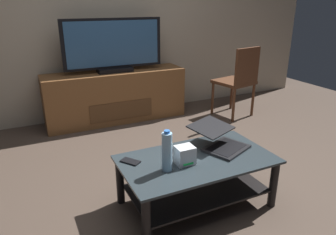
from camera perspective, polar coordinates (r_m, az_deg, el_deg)
The scene contains 11 objects.
ground_plane at distance 2.71m, azimuth 2.39°, elevation -12.51°, with size 7.68×7.68×0.00m, color #4C3D33.
back_wall at distance 4.26m, azimuth -11.45°, elevation 19.05°, with size 6.40×0.12×2.80m, color #B2A38C.
coffee_table at distance 2.38m, azimuth 5.18°, elevation -10.01°, with size 1.12×0.63×0.39m.
media_cabinet at distance 4.11m, azimuth -9.41°, elevation 3.85°, with size 1.77×0.45×0.64m.
television at distance 3.96m, azimuth -9.85°, elevation 12.55°, with size 1.23×0.20×0.64m.
dining_chair at distance 4.23m, azimuth 12.75°, elevation 6.96°, with size 0.52×0.52×0.93m.
laptop at distance 2.49m, azimuth 9.41°, elevation -3.96°, with size 0.46×0.50×0.17m.
router_box at distance 2.22m, azimuth 3.05°, elevation -6.85°, with size 0.13×0.11×0.13m.
water_bottle_near at distance 2.10m, azimuth -0.18°, elevation -6.20°, with size 0.07×0.07×0.29m.
cell_phone at distance 2.28m, azimuth -6.83°, elevation -7.91°, with size 0.07×0.14×0.01m, color black.
tv_remote at distance 2.39m, azimuth 1.49°, elevation -6.22°, with size 0.04×0.16×0.02m, color #99999E.
Camera 1 is at (-1.08, -2.01, 1.47)m, focal length 33.62 mm.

